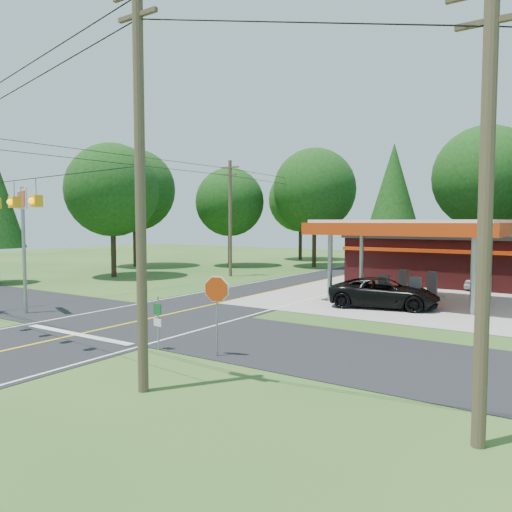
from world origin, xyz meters
The scene contains 17 objects.
ground centered at (0.00, 0.00, 0.00)m, with size 120.00×120.00×0.00m, color #27501C.
main_highway centered at (0.00, 0.00, 0.01)m, with size 8.00×120.00×0.02m, color black.
cross_road centered at (0.00, 0.00, 0.01)m, with size 70.00×7.00×0.02m, color black.
lane_center_yellow centered at (0.00, 0.00, 0.03)m, with size 0.15×110.00×0.00m, color yellow.
gas_canopy centered at (9.00, 13.00, 4.27)m, with size 10.60×7.40×4.88m.
convenience_store centered at (10.00, 22.98, 1.92)m, with size 16.40×7.55×3.80m.
utility_pole_near_right centered at (7.50, -7.00, 5.96)m, with size 1.80×0.30×11.50m.
utility_pole_far_left centered at (-8.00, 18.00, 5.20)m, with size 1.80×0.30×10.00m.
utility_pole_right_b centered at (16.00, -5.50, 5.20)m, with size 1.80×0.30×10.00m.
utility_pole_north centered at (-6.50, 35.00, 4.75)m, with size 0.30×0.30×9.50m.
overhead_beacons centered at (-1.00, -6.00, 6.21)m, with size 17.04×2.04×1.03m.
treeline_backdrop centered at (0.82, 24.01, 7.49)m, with size 70.27×51.59×13.30m.
suv_car centered at (8.50, 10.00, 0.82)m, with size 5.91×5.91×1.64m, color black.
sedan_car centered at (12.00, 21.00, 0.71)m, with size 4.18×4.18×1.42m, color silver.
big_stop_sign centered at (-6.38, -2.01, 4.83)m, with size 2.28×1.00×6.54m.
octagonal_stop_sign centered at (7.00, -3.01, 2.19)m, with size 0.97×0.29×2.90m.
route_sign_post centered at (4.63, -3.52, 1.19)m, with size 0.41×0.11×2.00m.
Camera 1 is at (17.77, -16.70, 4.79)m, focal length 35.00 mm.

